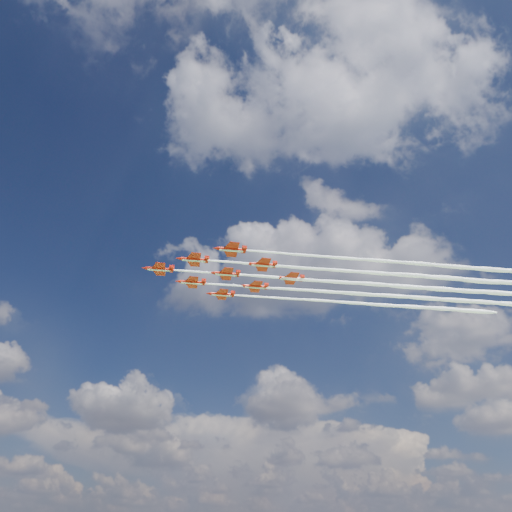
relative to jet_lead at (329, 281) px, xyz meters
The scene contains 9 objects.
jet_lead is the anchor object (origin of this frame).
jet_row2_port 12.63m from the jet_lead, 11.80° to the right, with size 102.88×49.20×2.42m.
jet_row2_starb 12.63m from the jet_lead, 60.69° to the left, with size 102.88×49.20×2.42m.
jet_row3_port 25.25m from the jet_lead, 11.80° to the right, with size 102.88×49.20×2.42m.
jet_row3_centre 20.37m from the jet_lead, 24.45° to the left, with size 102.88×49.20×2.42m.
jet_row3_starb 25.25m from the jet_lead, 60.69° to the left, with size 102.88×49.20×2.42m.
jet_row4_port 31.45m from the jet_lead, 10.72° to the left, with size 102.88×49.20×2.42m.
jet_row4_starb 31.45m from the jet_lead, 38.18° to the left, with size 102.88×49.20×2.42m.
jet_tail 40.74m from the jet_lead, 24.45° to the left, with size 102.88×49.20×2.42m.
Camera 1 is at (41.64, -133.30, 15.82)m, focal length 35.00 mm.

